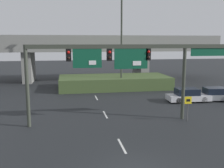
{
  "coord_description": "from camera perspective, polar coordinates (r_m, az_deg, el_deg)",
  "views": [
    {
      "loc": [
        -3.26,
        -11.91,
        6.47
      ],
      "look_at": [
        0.0,
        6.99,
        3.35
      ],
      "focal_mm": 42.0,
      "sensor_mm": 36.0,
      "label": 1
    }
  ],
  "objects": [
    {
      "name": "speed_limit_sign",
      "position": [
        22.18,
        16.18,
        -4.37
      ],
      "size": [
        0.6,
        0.11,
        2.12
      ],
      "color": "#4C4C4C",
      "rests_on": "ground"
    },
    {
      "name": "lane_markings",
      "position": [
        27.05,
        -2.59,
        -4.6
      ],
      "size": [
        0.14,
        38.43,
        0.01
      ],
      "color": "silver",
      "rests_on": "ground"
    },
    {
      "name": "parked_sedan_mid_right",
      "position": [
        31.23,
        21.71,
        -2.13
      ],
      "size": [
        4.61,
        2.3,
        1.44
      ],
      "rotation": [
        0.0,
        0.0,
        -0.1
      ],
      "color": "gray",
      "rests_on": "ground"
    },
    {
      "name": "overpass_bridge",
      "position": [
        44.16,
        -5.6,
        7.7
      ],
      "size": [
        44.16,
        7.26,
        7.42
      ],
      "color": "gray",
      "rests_on": "ground"
    },
    {
      "name": "signal_gantry",
      "position": [
        20.66,
        2.83,
        5.41
      ],
      "size": [
        16.57,
        0.44,
        6.25
      ],
      "color": "#383D33",
      "rests_on": "ground"
    },
    {
      "name": "parked_sedan_near_right",
      "position": [
        29.6,
        16.2,
        -2.42
      ],
      "size": [
        4.64,
        2.05,
        1.46
      ],
      "rotation": [
        0.0,
        0.0,
        -0.04
      ],
      "color": "silver",
      "rests_on": "ground"
    },
    {
      "name": "grass_embankment",
      "position": [
        36.81,
        0.48,
        0.43
      ],
      "size": [
        15.19,
        6.7,
        1.66
      ],
      "color": "#42562D",
      "rests_on": "ground"
    },
    {
      "name": "highway_light_pole_near",
      "position": [
        35.02,
        2.09,
        10.5
      ],
      "size": [
        0.7,
        0.36,
        13.73
      ],
      "color": "#383D33",
      "rests_on": "ground"
    }
  ]
}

